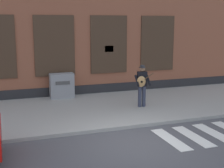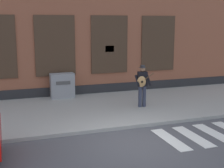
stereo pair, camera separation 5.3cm
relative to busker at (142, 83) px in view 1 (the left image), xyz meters
name	(u,v)px [view 1 (the left image)]	position (x,y,z in m)	size (l,w,h in m)	color
ground_plane	(136,143)	(-1.68, -3.27, -1.10)	(160.00, 160.00, 0.00)	#4C4C51
sidewalk	(99,109)	(-1.68, 0.51, -1.04)	(28.00, 5.14, 0.12)	#9E9E99
building_backdrop	(73,15)	(-1.68, 5.08, 2.79)	(28.00, 4.06, 7.79)	#99563D
busker	(142,83)	(0.00, 0.00, 0.00)	(0.72, 0.59, 1.72)	#33384C
utility_box	(62,86)	(-2.79, 2.63, -0.41)	(1.08, 0.52, 1.13)	gray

